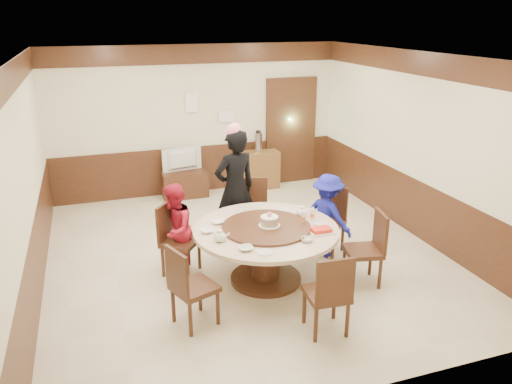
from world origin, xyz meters
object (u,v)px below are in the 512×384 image
object	(u,v)px
person_blue	(327,216)
tv_stand	(185,184)
television	(183,160)
shrimp_platter	(321,231)
side_cabinet	(258,170)
person_red	(175,230)
thermos	(258,142)
banquet_table	(266,244)
person_standing	(235,189)
birthday_cake	(269,221)

from	to	relation	value
person_blue	tv_stand	size ratio (longest dim) A/B	1.43
television	shrimp_platter	bearing A→B (deg)	94.12
person_blue	side_cabinet	xyz separation A→B (m)	(0.04, 3.14, -0.23)
tv_stand	side_cabinet	xyz separation A→B (m)	(1.50, 0.03, 0.12)
person_red	thermos	distance (m)	3.69
person_blue	shrimp_platter	size ratio (longest dim) A/B	4.06
television	tv_stand	bearing A→B (deg)	180.00
banquet_table	television	size ratio (longest dim) A/B	2.40
shrimp_platter	person_red	bearing A→B (deg)	149.85
television	person_red	bearing A→B (deg)	66.89
person_blue	side_cabinet	size ratio (longest dim) A/B	1.52
shrimp_platter	tv_stand	size ratio (longest dim) A/B	0.35
person_standing	shrimp_platter	size ratio (longest dim) A/B	5.96
shrimp_platter	side_cabinet	distance (m)	3.98
person_red	person_blue	world-z (taller)	person_red
person_standing	person_red	xyz separation A→B (m)	(-1.00, -0.55, -0.27)
person_blue	television	xyz separation A→B (m)	(-1.46, 3.11, 0.11)
shrimp_platter	thermos	distance (m)	3.96
birthday_cake	side_cabinet	xyz separation A→B (m)	(1.08, 3.58, -0.47)
person_red	shrimp_platter	distance (m)	1.93
tv_stand	banquet_table	bearing A→B (deg)	-83.86
birthday_cake	thermos	bearing A→B (deg)	73.21
person_red	person_blue	xyz separation A→B (m)	(2.15, -0.18, -0.02)
shrimp_platter	tv_stand	xyz separation A→B (m)	(-0.98, 3.89, -0.53)
shrimp_platter	thermos	bearing A→B (deg)	82.41
banquet_table	tv_stand	size ratio (longest dim) A/B	2.18
tv_stand	birthday_cake	bearing A→B (deg)	-83.22
person_standing	person_blue	bearing A→B (deg)	134.10
person_standing	side_cabinet	bearing A→B (deg)	-129.77
side_cabinet	thermos	size ratio (longest dim) A/B	2.11
thermos	birthday_cake	bearing A→B (deg)	-106.79
person_red	thermos	bearing A→B (deg)	163.70
banquet_table	person_red	bearing A→B (deg)	150.34
banquet_table	shrimp_platter	world-z (taller)	shrimp_platter
person_standing	person_red	distance (m)	1.17
banquet_table	person_red	world-z (taller)	person_red
side_cabinet	person_red	bearing A→B (deg)	-126.40
banquet_table	thermos	bearing A→B (deg)	72.58
tv_stand	person_red	bearing A→B (deg)	-103.15
birthday_cake	side_cabinet	distance (m)	3.76
tv_stand	thermos	xyz separation A→B (m)	(1.50, 0.03, 0.69)
person_red	side_cabinet	distance (m)	3.69
person_red	television	xyz separation A→B (m)	(0.68, 2.93, 0.10)
tv_stand	thermos	bearing A→B (deg)	1.15
person_blue	shrimp_platter	xyz separation A→B (m)	(-0.48, -0.79, 0.17)
person_standing	person_red	size ratio (longest dim) A/B	1.43
side_cabinet	thermos	xyz separation A→B (m)	(0.00, 0.00, 0.56)
person_blue	birthday_cake	xyz separation A→B (m)	(-1.04, -0.44, 0.24)
birthday_cake	tv_stand	world-z (taller)	birthday_cake
banquet_table	thermos	distance (m)	3.76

